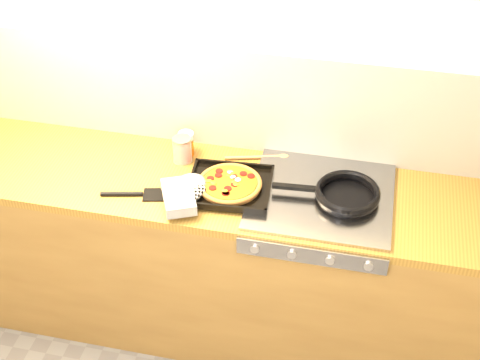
% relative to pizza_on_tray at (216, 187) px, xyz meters
% --- Properties ---
extents(room_shell, '(3.20, 3.20, 3.20)m').
position_rel_pizza_on_tray_xyz_m(room_shell, '(-0.01, 0.36, 0.21)').
color(room_shell, white).
rests_on(room_shell, ground).
extents(counter_run, '(3.20, 0.62, 0.90)m').
position_rel_pizza_on_tray_xyz_m(counter_run, '(-0.01, 0.08, -0.49)').
color(counter_run, olive).
rests_on(counter_run, ground).
extents(stovetop, '(0.60, 0.56, 0.02)m').
position_rel_pizza_on_tray_xyz_m(stovetop, '(0.44, 0.08, -0.04)').
color(stovetop, gray).
rests_on(stovetop, counter_run).
extents(pizza_on_tray, '(0.47, 0.43, 0.06)m').
position_rel_pizza_on_tray_xyz_m(pizza_on_tray, '(0.00, 0.00, 0.00)').
color(pizza_on_tray, black).
rests_on(pizza_on_tray, stovetop).
extents(frying_pan, '(0.46, 0.29, 0.04)m').
position_rel_pizza_on_tray_xyz_m(frying_pan, '(0.54, 0.07, -0.00)').
color(frying_pan, black).
rests_on(frying_pan, stovetop).
extents(tomato_can, '(0.10, 0.10, 0.12)m').
position_rel_pizza_on_tray_xyz_m(tomato_can, '(-0.21, 0.20, 0.02)').
color(tomato_can, '#A20D0E').
rests_on(tomato_can, counter_run).
extents(juice_glass, '(0.08, 0.08, 0.12)m').
position_rel_pizza_on_tray_xyz_m(juice_glass, '(-0.20, 0.25, 0.02)').
color(juice_glass, '#D65D0C').
rests_on(juice_glass, counter_run).
extents(wooden_spoon, '(0.30, 0.10, 0.02)m').
position_rel_pizza_on_tray_xyz_m(wooden_spoon, '(0.15, 0.29, -0.03)').
color(wooden_spoon, '#A27244').
rests_on(wooden_spoon, counter_run).
extents(black_spatula, '(0.29, 0.11, 0.02)m').
position_rel_pizza_on_tray_xyz_m(black_spatula, '(-0.33, -0.08, -0.03)').
color(black_spatula, black).
rests_on(black_spatula, counter_run).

